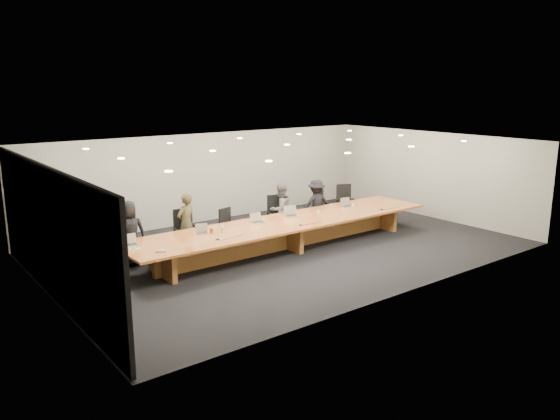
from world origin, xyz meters
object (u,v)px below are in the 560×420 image
at_px(laptop_c, 258,218).
at_px(mic_right, 382,209).
at_px(chair_far_left, 121,243).
at_px(chair_mid_left, 231,227).
at_px(laptop_e, 348,202).
at_px(paper_cup_near, 318,212).
at_px(person_a, 129,233).
at_px(paper_cup_far, 353,205).
at_px(chair_right, 324,208).
at_px(laptop_a, 131,240).
at_px(amber_mug, 211,231).
at_px(water_bottle, 222,229).
at_px(av_box, 161,251).
at_px(person_b, 186,224).
at_px(person_d, 316,204).
at_px(person_c, 280,210).
at_px(mic_center, 301,225).
at_px(mic_left, 218,239).
at_px(chair_mid_right, 278,215).
at_px(conference_table, 287,230).
at_px(chair_far_right, 347,203).
at_px(chair_left, 186,231).
at_px(laptop_b, 202,229).

height_order(laptop_c, mic_right, laptop_c).
xyz_separation_m(chair_far_left, chair_mid_left, (3.00, -0.16, -0.05)).
height_order(laptop_e, paper_cup_near, laptop_e).
xyz_separation_m(person_a, paper_cup_far, (6.46, -1.07, 0.00)).
bearing_deg(paper_cup_far, chair_right, 100.35).
relative_size(laptop_a, amber_mug, 3.03).
xyz_separation_m(laptop_a, mic_right, (7.15, -1.00, -0.11)).
relative_size(laptop_c, water_bottle, 1.61).
distance_m(chair_right, av_box, 6.49).
distance_m(chair_far_left, person_b, 1.71).
bearing_deg(person_d, chair_far_left, 15.64).
bearing_deg(amber_mug, laptop_a, 175.25).
xyz_separation_m(chair_far_left, person_c, (4.71, -0.15, 0.19)).
distance_m(person_b, mic_right, 5.62).
xyz_separation_m(chair_right, mic_center, (-2.42, -1.80, 0.20)).
height_order(chair_right, mic_center, chair_right).
bearing_deg(chair_right, paper_cup_near, -148.85).
xyz_separation_m(laptop_e, amber_mug, (-4.69, -0.08, -0.08)).
height_order(person_a, mic_left, person_a).
height_order(chair_mid_right, person_b, person_b).
bearing_deg(paper_cup_near, conference_table, -172.02).
bearing_deg(laptop_c, water_bottle, -166.34).
relative_size(chair_far_right, laptop_a, 3.69).
relative_size(person_a, mic_right, 12.78).
height_order(conference_table, av_box, av_box).
bearing_deg(person_a, amber_mug, 158.66).
xyz_separation_m(person_a, person_d, (5.86, -0.09, -0.05)).
bearing_deg(laptop_c, chair_far_left, 163.11).
bearing_deg(paper_cup_near, mic_left, -170.79).
relative_size(chair_far_left, mic_center, 11.11).
bearing_deg(person_b, mic_left, 71.77).
height_order(person_a, paper_cup_far, person_a).
relative_size(chair_mid_left, water_bottle, 5.03).
bearing_deg(water_bottle, chair_far_left, 147.15).
bearing_deg(mic_right, water_bottle, 172.75).
bearing_deg(paper_cup_near, person_c, 119.09).
bearing_deg(chair_far_right, chair_mid_left, -159.75).
distance_m(water_bottle, paper_cup_near, 3.24).
bearing_deg(amber_mug, mic_right, -9.15).
distance_m(person_d, laptop_a, 6.23).
bearing_deg(person_b, amber_mug, 82.22).
distance_m(amber_mug, mic_left, 0.67).
xyz_separation_m(conference_table, paper_cup_near, (1.26, 0.18, 0.27)).
height_order(chair_mid_right, laptop_e, chair_mid_right).
bearing_deg(amber_mug, paper_cup_far, -0.61).
distance_m(chair_left, chair_mid_right, 2.94).
xyz_separation_m(laptop_b, water_bottle, (0.40, -0.29, -0.01)).
height_order(chair_far_left, person_c, person_c).
distance_m(chair_mid_right, laptop_a, 4.89).
distance_m(person_a, mic_right, 7.08).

